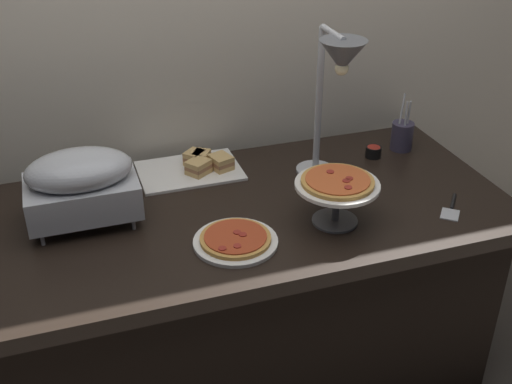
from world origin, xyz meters
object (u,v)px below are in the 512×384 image
object	(u,v)px
heat_lamp	(337,72)
sandwich_platter	(197,166)
pizza_plate_front	(236,240)
serving_spatula	(451,208)
chafing_dish	(81,183)
sauce_cup_near	(373,152)
pizza_plate_center	(337,187)
utensil_holder	(402,135)

from	to	relation	value
heat_lamp	sandwich_platter	bearing A→B (deg)	146.86
pizza_plate_front	serving_spatula	bearing A→B (deg)	-2.56
chafing_dish	sandwich_platter	size ratio (longest dim) A/B	0.93
sauce_cup_near	chafing_dish	bearing A→B (deg)	-173.32
pizza_plate_front	sauce_cup_near	world-z (taller)	sauce_cup_near
chafing_dish	heat_lamp	distance (m)	0.87
heat_lamp	pizza_plate_front	xyz separation A→B (m)	(-0.41, -0.23, -0.41)
pizza_plate_front	sauce_cup_near	xyz separation A→B (m)	(0.67, 0.39, 0.01)
heat_lamp	pizza_plate_center	xyz separation A→B (m)	(-0.07, -0.21, -0.30)
pizza_plate_center	serving_spatula	xyz separation A→B (m)	(0.40, -0.05, -0.12)
sandwich_platter	serving_spatula	distance (m)	0.90
utensil_holder	chafing_dish	bearing A→B (deg)	-172.78
heat_lamp	sandwich_platter	world-z (taller)	heat_lamp
sauce_cup_near	serving_spatula	size ratio (longest dim) A/B	0.39
pizza_plate_front	pizza_plate_center	world-z (taller)	pizza_plate_center
heat_lamp	serving_spatula	world-z (taller)	heat_lamp
sandwich_platter	heat_lamp	bearing A→B (deg)	-33.14
heat_lamp	utensil_holder	bearing A→B (deg)	26.60
serving_spatula	pizza_plate_front	bearing A→B (deg)	177.44
serving_spatula	utensil_holder	bearing A→B (deg)	81.47
pizza_plate_center	sauce_cup_near	size ratio (longest dim) A/B	4.42
sandwich_platter	serving_spatula	xyz separation A→B (m)	(0.73, -0.53, -0.02)
sandwich_platter	sauce_cup_near	world-z (taller)	sandwich_platter
pizza_plate_center	heat_lamp	bearing A→B (deg)	70.12
sandwich_platter	serving_spatula	world-z (taller)	sandwich_platter
serving_spatula	sandwich_platter	bearing A→B (deg)	144.26
sauce_cup_near	utensil_holder	world-z (taller)	utensil_holder
sandwich_platter	sauce_cup_near	bearing A→B (deg)	-8.45
utensil_holder	sandwich_platter	bearing A→B (deg)	174.90
pizza_plate_center	sandwich_platter	xyz separation A→B (m)	(-0.33, 0.47, -0.11)
chafing_dish	serving_spatula	bearing A→B (deg)	-14.66
heat_lamp	sauce_cup_near	size ratio (longest dim) A/B	9.05
chafing_dish	heat_lamp	size ratio (longest dim) A/B	0.63
pizza_plate_front	serving_spatula	world-z (taller)	pizza_plate_front
chafing_dish	utensil_holder	distance (m)	1.23
chafing_dish	sauce_cup_near	xyz separation A→B (m)	(1.08, 0.13, -0.12)
sauce_cup_near	serving_spatula	distance (m)	0.43
sandwich_platter	pizza_plate_center	bearing A→B (deg)	-54.89
sauce_cup_near	pizza_plate_front	bearing A→B (deg)	-149.43
pizza_plate_center	sandwich_platter	world-z (taller)	pizza_plate_center
pizza_plate_center	utensil_holder	bearing A→B (deg)	40.90
heat_lamp	sandwich_platter	xyz separation A→B (m)	(-0.41, 0.27, -0.40)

